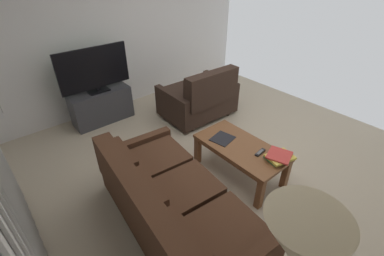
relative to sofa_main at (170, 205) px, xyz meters
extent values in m
cube|color=#B7A88E|center=(0.38, -1.22, -0.35)|extent=(4.91, 4.82, 0.01)
cube|color=silver|center=(2.83, -1.22, 0.91)|extent=(0.12, 4.82, 2.51)
cube|color=silver|center=(-0.35, 1.05, 0.88)|extent=(0.12, 0.02, 2.33)
cube|color=silver|center=(-0.21, 1.05, 0.88)|extent=(0.12, 0.02, 2.33)
cube|color=silver|center=(-0.06, 1.05, 0.88)|extent=(0.12, 0.02, 2.33)
cube|color=silver|center=(0.09, 1.05, 0.88)|extent=(0.12, 0.02, 2.33)
cube|color=silver|center=(0.23, 1.05, 0.88)|extent=(0.12, 0.02, 2.33)
cylinder|color=black|center=(0.70, -0.51, -0.31)|extent=(0.05, 0.05, 0.06)
cylinder|color=black|center=(0.77, 0.23, -0.31)|extent=(0.05, 0.05, 0.06)
cube|color=#472B1C|center=(-0.01, -0.07, -0.11)|extent=(1.72, 1.02, 0.35)
cube|color=#472B1C|center=(-0.56, -0.04, 0.12)|extent=(0.58, 0.81, 0.10)
cube|color=#472B1C|center=(-0.01, -0.09, 0.12)|extent=(0.58, 0.81, 0.10)
cube|color=#472B1C|center=(0.54, -0.14, 0.12)|extent=(0.58, 0.81, 0.10)
cube|color=#472B1C|center=(0.03, 0.30, 0.24)|extent=(1.66, 0.34, 0.44)
cube|color=#472B1C|center=(-0.53, 0.25, 0.24)|extent=(0.50, 0.17, 0.31)
cube|color=#472B1C|center=(0.02, 0.19, 0.24)|extent=(0.50, 0.17, 0.31)
cube|color=#472B1C|center=(0.57, 0.14, 0.24)|extent=(0.50, 0.17, 0.31)
cube|color=#472B1C|center=(0.86, -0.15, -0.04)|extent=(0.18, 0.87, 0.51)
cylinder|color=black|center=(1.91, -2.11, -0.31)|extent=(0.05, 0.05, 0.06)
cylinder|color=black|center=(1.93, -1.33, -0.31)|extent=(0.05, 0.05, 0.06)
cylinder|color=black|center=(1.21, -2.09, -0.31)|extent=(0.05, 0.05, 0.06)
cylinder|color=black|center=(1.24, -1.31, -0.31)|extent=(0.05, 0.05, 0.06)
cube|color=#33231C|center=(1.57, -1.71, -0.11)|extent=(0.84, 0.96, 0.35)
cube|color=#33231C|center=(1.59, -1.71, 0.11)|extent=(0.74, 0.89, 0.10)
cube|color=#33231C|center=(1.22, -1.70, 0.27)|extent=(0.21, 0.95, 0.52)
cube|color=#33231C|center=(1.33, -1.71, 0.27)|extent=(0.14, 0.85, 0.37)
cube|color=#33231C|center=(1.56, -2.23, -0.04)|extent=(0.82, 0.12, 0.51)
cube|color=#33231C|center=(1.59, -1.19, -0.04)|extent=(0.82, 0.12, 0.51)
cube|color=brown|center=(0.12, -1.12, 0.07)|extent=(1.09, 0.57, 0.04)
cube|color=brown|center=(0.12, -1.12, 0.02)|extent=(1.00, 0.51, 0.05)
cube|color=brown|center=(-0.38, -1.36, -0.15)|extent=(0.07, 0.07, 0.39)
cube|color=brown|center=(0.62, -1.36, -0.15)|extent=(0.07, 0.07, 0.39)
cube|color=brown|center=(-0.38, -0.88, -0.15)|extent=(0.07, 0.07, 0.39)
cube|color=brown|center=(0.62, -0.88, -0.15)|extent=(0.07, 0.07, 0.39)
cone|color=beige|center=(-1.25, 0.31, 1.16)|extent=(0.28, 0.28, 0.25)
cube|color=#38383D|center=(2.42, -0.39, -0.08)|extent=(0.36, 0.94, 0.54)
cube|color=black|center=(2.52, -0.39, -0.08)|extent=(0.02, 0.80, 0.32)
cube|color=black|center=(2.44, -0.47, -0.08)|extent=(0.20, 0.24, 0.06)
cube|color=black|center=(2.42, -0.39, 0.20)|extent=(0.20, 0.32, 0.02)
cube|color=black|center=(2.42, -0.39, 0.24)|extent=(0.04, 0.06, 0.06)
cube|color=black|center=(2.42, -0.39, 0.56)|extent=(0.04, 1.08, 0.62)
cube|color=#194C23|center=(2.44, -0.39, 0.56)|extent=(0.01, 1.05, 0.59)
cube|color=#337F51|center=(-0.30, -1.25, 0.10)|extent=(0.23, 0.29, 0.02)
cube|color=#E0CC4C|center=(-0.32, -1.25, 0.12)|extent=(0.27, 0.33, 0.03)
cube|color=#C63833|center=(-0.31, -1.25, 0.15)|extent=(0.31, 0.31, 0.02)
cube|color=black|center=(-0.11, -1.18, 0.10)|extent=(0.06, 0.16, 0.02)
cube|color=#59595B|center=(-0.11, -1.18, 0.11)|extent=(0.04, 0.11, 0.00)
cube|color=black|center=(0.36, -1.06, 0.09)|extent=(0.28, 0.30, 0.01)
camera|label=1|loc=(-1.43, 0.94, 1.97)|focal=24.82mm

